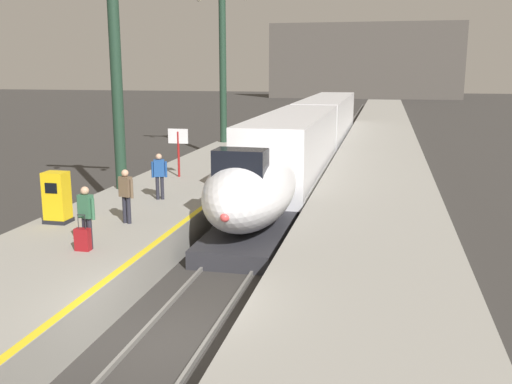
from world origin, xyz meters
The scene contains 16 objects.
ground_plane centered at (0.00, 0.00, 0.00)m, with size 260.00×260.00×0.00m, color #33302D.
platform_left centered at (-4.05, 24.75, 0.53)m, with size 4.80×110.00×1.05m, color gray.
platform_right centered at (4.05, 24.75, 0.53)m, with size 4.80×110.00×1.05m, color gray.
platform_left_safety_stripe centered at (-1.77, 24.75, 1.05)m, with size 0.20×107.80×0.01m, color yellow.
rail_main_left centered at (-0.75, 27.50, 0.06)m, with size 0.08×110.00×0.12m, color slate.
rail_main_right centered at (0.75, 27.50, 0.06)m, with size 0.08×110.00×0.12m, color slate.
highspeed_train_main centered at (0.00, 22.96, 1.93)m, with size 2.92×38.25×3.60m.
station_column_mid centered at (-5.90, 10.23, 6.57)m, with size 4.00×0.68×9.18m.
station_column_far centered at (-5.90, 25.31, 6.94)m, with size 4.00×0.68×9.88m.
passenger_near_edge centered at (-3.34, 2.76, 2.04)m, with size 0.56×0.30×1.69m.
passenger_mid_platform centered at (-3.42, 5.37, 2.04)m, with size 0.55×0.32×1.69m.
passenger_far_waiting centered at (-3.67, 8.72, 2.04)m, with size 0.54×0.33×1.69m.
rolling_suitcase centered at (-3.38, 2.57, 1.35)m, with size 0.40×0.22×0.98m.
ticket_machine_yellow centered at (-5.55, 4.98, 1.79)m, with size 0.76×0.62×1.60m.
departure_info_board centered at (-4.54, 13.14, 2.56)m, with size 0.90×0.10×2.12m.
terminus_back_wall centered at (0.00, 102.00, 7.00)m, with size 36.00×2.00×14.00m, color #4C4742.
Camera 1 is at (4.25, -10.72, 5.78)m, focal length 40.63 mm.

